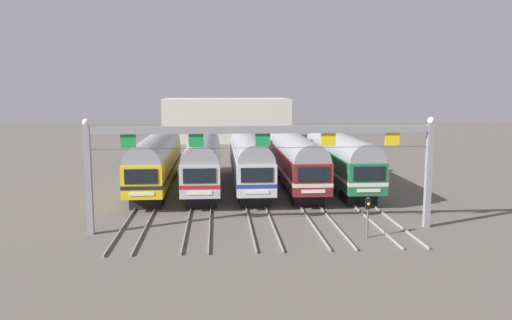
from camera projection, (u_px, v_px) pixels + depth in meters
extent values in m
plane|color=#5B564F|center=(249.00, 188.00, 44.92)|extent=(160.00, 160.00, 0.00)
cube|color=gray|center=(168.00, 160.00, 61.05)|extent=(0.07, 70.00, 0.15)
cube|color=gray|center=(180.00, 160.00, 61.15)|extent=(0.07, 70.00, 0.15)
cube|color=gray|center=(201.00, 160.00, 61.34)|extent=(0.07, 70.00, 0.15)
cube|color=gray|center=(213.00, 160.00, 61.45)|extent=(0.07, 70.00, 0.15)
cube|color=gray|center=(235.00, 160.00, 61.64)|extent=(0.07, 70.00, 0.15)
cube|color=gray|center=(246.00, 160.00, 61.75)|extent=(0.07, 70.00, 0.15)
cube|color=gray|center=(268.00, 159.00, 61.94)|extent=(0.07, 70.00, 0.15)
cube|color=gray|center=(279.00, 159.00, 62.04)|extent=(0.07, 70.00, 0.15)
cube|color=gray|center=(300.00, 159.00, 62.23)|extent=(0.07, 70.00, 0.15)
cube|color=gray|center=(312.00, 159.00, 62.34)|extent=(0.07, 70.00, 0.15)
cube|color=gold|center=(157.00, 164.00, 44.01)|extent=(2.85, 18.00, 2.35)
cube|color=black|center=(157.00, 168.00, 44.06)|extent=(2.88, 18.02, 0.28)
cylinder|color=gray|center=(156.00, 150.00, 43.85)|extent=(2.74, 17.64, 2.74)
cube|color=black|center=(141.00, 177.00, 35.04)|extent=(2.28, 0.06, 1.03)
cube|color=silver|center=(142.00, 194.00, 35.22)|extent=(1.71, 0.05, 0.24)
cube|color=black|center=(147.00, 199.00, 38.04)|extent=(2.28, 2.60, 1.05)
cube|color=black|center=(165.00, 171.00, 50.47)|extent=(2.28, 2.60, 1.05)
cube|color=#4C4C51|center=(162.00, 128.00, 48.60)|extent=(1.10, 1.10, 0.20)
cube|color=#B2B5BA|center=(203.00, 163.00, 44.31)|extent=(2.85, 18.00, 2.35)
cube|color=#B21E1E|center=(203.00, 167.00, 44.36)|extent=(2.88, 18.02, 0.28)
cylinder|color=gray|center=(203.00, 150.00, 44.14)|extent=(2.74, 17.64, 2.74)
cube|color=black|center=(200.00, 176.00, 35.34)|extent=(2.28, 0.06, 1.03)
cube|color=silver|center=(200.00, 193.00, 35.51)|extent=(1.71, 0.05, 0.24)
cube|color=black|center=(201.00, 198.00, 38.33)|extent=(2.28, 2.60, 1.05)
cube|color=black|center=(205.00, 171.00, 50.77)|extent=(2.28, 2.60, 1.05)
cube|color=silver|center=(249.00, 163.00, 44.61)|extent=(2.85, 18.00, 2.35)
cube|color=navy|center=(249.00, 167.00, 44.66)|extent=(2.88, 18.02, 0.28)
cylinder|color=gray|center=(249.00, 149.00, 44.44)|extent=(2.74, 17.64, 2.74)
cube|color=black|center=(257.00, 175.00, 35.64)|extent=(2.28, 0.06, 1.03)
cube|color=silver|center=(257.00, 192.00, 35.81)|extent=(1.71, 0.05, 0.24)
cube|color=black|center=(254.00, 197.00, 38.63)|extent=(2.28, 2.60, 1.05)
cube|color=black|center=(245.00, 170.00, 51.07)|extent=(2.28, 2.60, 1.05)
cube|color=#4C4C51|center=(246.00, 127.00, 49.20)|extent=(1.10, 1.10, 0.20)
cube|color=maroon|center=(294.00, 162.00, 44.91)|extent=(2.85, 18.00, 2.35)
cube|color=beige|center=(294.00, 166.00, 44.96)|extent=(2.88, 18.02, 0.28)
cylinder|color=gray|center=(295.00, 149.00, 44.74)|extent=(2.74, 17.64, 2.74)
cube|color=black|center=(314.00, 174.00, 35.94)|extent=(2.28, 0.06, 1.03)
cube|color=silver|center=(313.00, 191.00, 36.11)|extent=(1.71, 0.05, 0.24)
cube|color=black|center=(307.00, 196.00, 38.93)|extent=(2.28, 2.60, 1.05)
cube|color=black|center=(285.00, 170.00, 51.37)|extent=(2.28, 2.60, 1.05)
cube|color=#4C4C51|center=(287.00, 127.00, 49.49)|extent=(1.10, 1.10, 0.20)
cube|color=#236B42|center=(339.00, 162.00, 45.20)|extent=(2.85, 18.00, 2.35)
cube|color=silver|center=(339.00, 166.00, 45.25)|extent=(2.88, 18.02, 0.28)
cylinder|color=gray|center=(340.00, 149.00, 45.04)|extent=(2.74, 17.64, 2.74)
cube|color=black|center=(369.00, 174.00, 36.23)|extent=(2.28, 0.06, 1.03)
cube|color=silver|center=(369.00, 191.00, 36.41)|extent=(1.71, 0.05, 0.24)
cube|color=black|center=(358.00, 196.00, 39.23)|extent=(2.28, 2.60, 1.05)
cube|color=black|center=(324.00, 169.00, 51.66)|extent=(2.28, 2.60, 1.05)
cube|color=#4C4C51|center=(328.00, 127.00, 49.79)|extent=(1.10, 1.10, 0.20)
cube|color=gray|center=(89.00, 181.00, 30.36)|extent=(0.36, 0.36, 6.50)
cube|color=gray|center=(428.00, 176.00, 31.91)|extent=(0.36, 0.36, 6.50)
cube|color=gray|center=(263.00, 130.00, 30.71)|extent=(20.81, 0.32, 0.44)
cube|color=#198C3F|center=(128.00, 141.00, 30.20)|extent=(0.90, 0.08, 0.80)
cube|color=#198C3F|center=(196.00, 140.00, 30.50)|extent=(0.90, 0.08, 0.80)
cube|color=#198C3F|center=(263.00, 140.00, 30.80)|extent=(0.90, 0.08, 0.80)
cube|color=yellow|center=(328.00, 139.00, 31.10)|extent=(0.90, 0.08, 0.80)
cube|color=yellow|center=(392.00, 139.00, 31.39)|extent=(0.90, 0.08, 0.80)
sphere|color=white|center=(86.00, 122.00, 29.87)|extent=(0.44, 0.44, 0.44)
sphere|color=white|center=(431.00, 121.00, 31.41)|extent=(0.44, 0.44, 0.44)
cylinder|color=#3F382D|center=(263.00, 148.00, 30.87)|extent=(20.81, 0.03, 0.03)
cylinder|color=#59595E|center=(368.00, 218.00, 29.91)|extent=(0.12, 0.12, 2.41)
cube|color=black|center=(368.00, 203.00, 29.79)|extent=(0.28, 0.24, 0.60)
sphere|color=orange|center=(369.00, 204.00, 29.65)|extent=(0.18, 0.18, 0.18)
cube|color=beige|center=(227.00, 120.00, 83.57)|extent=(20.08, 10.00, 6.92)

